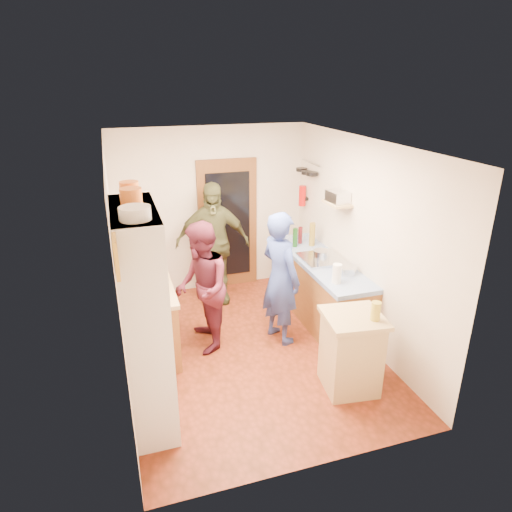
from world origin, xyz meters
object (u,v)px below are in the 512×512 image
island_base (351,354)px  person_back (214,244)px  right_counter_base (319,290)px  person_left (204,286)px  hutch_body (144,318)px  person_hob (284,278)px

island_base → person_back: (-0.94, 2.55, 0.51)m
island_base → right_counter_base: bearing=77.2°
person_left → right_counter_base: bearing=100.4°
hutch_body → island_base: bearing=-7.4°
person_hob → person_left: 1.02m
person_left → island_base: bearing=47.7°
hutch_body → island_base: (2.14, -0.28, -0.67)m
right_counter_base → person_left: person_left is taller
person_hob → person_back: 1.48m
right_counter_base → person_left: size_ratio=1.32×
right_counter_base → person_back: bearing=143.4°
right_counter_base → person_hob: bearing=-151.3°
right_counter_base → person_left: 1.77m
right_counter_base → island_base: bearing=-102.8°
person_back → island_base: bearing=-59.9°
hutch_body → person_left: hutch_body is taller
person_left → person_back: (0.40, 1.19, 0.10)m
right_counter_base → person_back: size_ratio=1.17×
hutch_body → person_left: bearing=53.5°
person_hob → person_back: size_ratio=0.93×
right_counter_base → person_left: (-1.70, -0.22, 0.42)m
person_hob → person_back: person_back is taller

